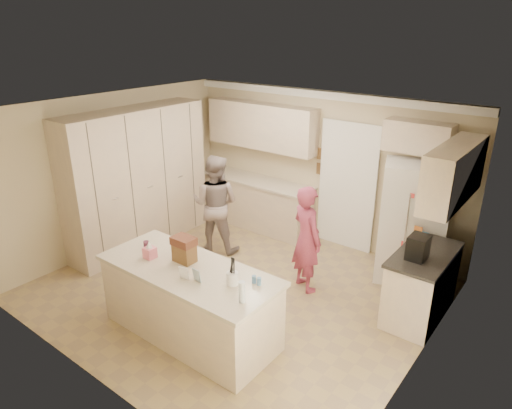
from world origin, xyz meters
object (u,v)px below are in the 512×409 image
Objects in this scene: dollhouse_body at (184,253)px; teen_girl at (307,239)px; island_base at (190,303)px; refrigerator at (411,223)px; utensil_crock at (232,278)px; coffee_maker at (418,247)px; teen_boy at (215,204)px; tissue_box at (150,253)px.

teen_girl is (0.70, 1.68, -0.25)m from dollhouse_body.
island_base is 8.46× the size of dollhouse_body.
refrigerator is 6.92× the size of dollhouse_body.
utensil_crock is at bearing 118.27° from teen_girl.
teen_girl is (-1.50, -0.12, -0.29)m from coffee_maker.
teen_boy is at bearing -179.81° from refrigerator.
utensil_crock is (-0.95, -2.91, 0.10)m from refrigerator.
teen_girl reaches higher than tissue_box.
island_base is 14.67× the size of utensil_crock.
teen_boy reaches higher than teen_girl.
tissue_box is at bearing 84.57° from teen_girl.
utensil_crock is at bearing 115.78° from teen_boy.
utensil_crock is 1.07× the size of tissue_box.
utensil_crock is 0.58× the size of dollhouse_body.
refrigerator is 12.00× the size of utensil_crock.
island_base is 1.89m from teen_girl.
tissue_box is 0.54× the size of dollhouse_body.
coffee_maker is at bearing 42.83° from island_base.
refrigerator reaches higher than tissue_box.
utensil_crock is at bearing 4.40° from island_base.
island_base is at bearing -33.69° from dollhouse_body.
refrigerator is 3.40m from island_base.
dollhouse_body is at bearing 176.42° from utensil_crock.
utensil_crock reaches higher than tissue_box.
utensil_crock is 0.10× the size of teen_girl.
tissue_box is at bearing -142.43° from coffee_maker.
teen_girl is at bearing 67.35° from dollhouse_body.
teen_boy is (-1.94, 1.84, -0.17)m from utensil_crock.
refrigerator is 12.86× the size of tissue_box.
refrigerator reaches higher than teen_boy.
coffee_maker is at bearing 52.88° from utensil_crock.
utensil_crock is 1.21m from tissue_box.
teen_girl reaches higher than coffee_maker.
dollhouse_body is at bearing 146.31° from island_base.
dollhouse_body reaches higher than tissue_box.
teen_boy is (-2.89, -1.07, -0.07)m from refrigerator.
island_base is 1.32× the size of teen_boy.
refrigerator reaches higher than teen_girl.
refrigerator reaches higher than coffee_maker.
utensil_crock is 0.80m from dollhouse_body.
teen_girl reaches higher than island_base.
coffee_maker is 2.14× the size of tissue_box.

